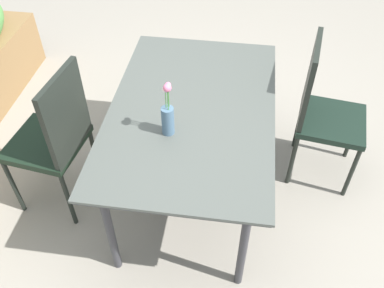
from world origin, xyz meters
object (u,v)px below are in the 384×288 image
(dining_table, at_px, (192,116))
(flower_vase, at_px, (168,116))
(chair_near_right, at_px, (322,108))
(chair_far_side, at_px, (55,135))

(dining_table, distance_m, flower_vase, 0.28)
(dining_table, xyz_separation_m, flower_vase, (-0.21, 0.09, 0.17))
(dining_table, relative_size, flower_vase, 4.54)
(chair_near_right, xyz_separation_m, chair_far_side, (-0.49, 1.53, 0.02))
(chair_far_side, bearing_deg, flower_vase, -86.62)
(chair_near_right, xyz_separation_m, flower_vase, (-0.54, 0.85, 0.29))
(chair_far_side, bearing_deg, chair_near_right, -64.52)
(chair_far_side, bearing_deg, dining_table, -70.63)
(dining_table, bearing_deg, chair_far_side, 101.62)
(chair_near_right, bearing_deg, dining_table, -58.05)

